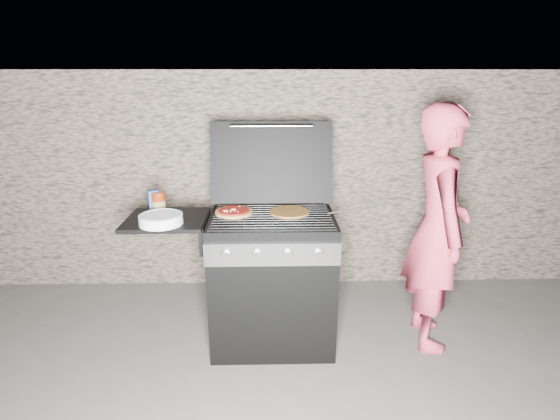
{
  "coord_description": "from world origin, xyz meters",
  "views": [
    {
      "loc": [
        -0.01,
        -2.63,
        1.79
      ],
      "look_at": [
        0.05,
        0.0,
        0.95
      ],
      "focal_mm": 28.0,
      "sensor_mm": 36.0,
      "label": 1
    }
  ],
  "objects_px": {
    "gas_grill": "(235,281)",
    "sauce_jar": "(159,202)",
    "pizza_topped": "(234,211)",
    "person": "(437,229)"
  },
  "relations": [
    {
      "from": "gas_grill",
      "to": "sauce_jar",
      "type": "height_order",
      "value": "sauce_jar"
    },
    {
      "from": "gas_grill",
      "to": "pizza_topped",
      "type": "relative_size",
      "value": 5.58
    },
    {
      "from": "person",
      "to": "sauce_jar",
      "type": "bearing_deg",
      "value": 91.02
    },
    {
      "from": "gas_grill",
      "to": "pizza_topped",
      "type": "xyz_separation_m",
      "value": [
        0.0,
        0.06,
        0.47
      ]
    },
    {
      "from": "person",
      "to": "gas_grill",
      "type": "bearing_deg",
      "value": 95.5
    },
    {
      "from": "pizza_topped",
      "to": "sauce_jar",
      "type": "distance_m",
      "value": 0.51
    },
    {
      "from": "gas_grill",
      "to": "person",
      "type": "bearing_deg",
      "value": 0.49
    },
    {
      "from": "sauce_jar",
      "to": "person",
      "type": "bearing_deg",
      "value": -3.99
    },
    {
      "from": "gas_grill",
      "to": "person",
      "type": "height_order",
      "value": "person"
    },
    {
      "from": "pizza_topped",
      "to": "sauce_jar",
      "type": "bearing_deg",
      "value": 170.92
    }
  ]
}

